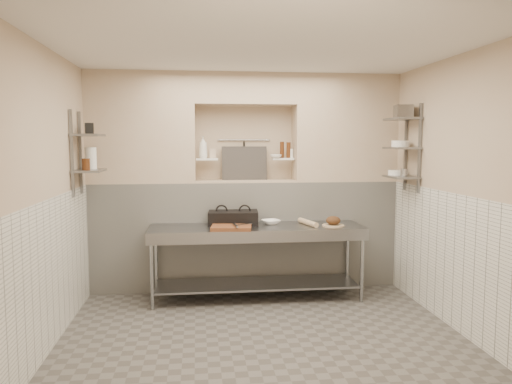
{
  "coord_description": "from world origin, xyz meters",
  "views": [
    {
      "loc": [
        -0.62,
        -4.76,
        1.92
      ],
      "look_at": [
        0.04,
        0.9,
        1.35
      ],
      "focal_mm": 35.0,
      "sensor_mm": 36.0,
      "label": 1
    }
  ],
  "objects": [
    {
      "name": "bread_board",
      "position": [
        1.02,
        1.1,
        0.91
      ],
      "size": [
        0.27,
        0.27,
        0.02
      ],
      "primitive_type": "cylinder",
      "color": "tan",
      "rests_on": "prep_table"
    },
    {
      "name": "bowl_alcove",
      "position": [
        0.4,
        1.7,
        1.74
      ],
      "size": [
        0.18,
        0.18,
        0.05
      ],
      "primitive_type": "imported",
      "rotation": [
        0.0,
        0.0,
        -0.25
      ],
      "color": "white",
      "rests_on": "alcove_shelf_right"
    },
    {
      "name": "condiment_a",
      "position": [
        0.57,
        1.73,
        1.82
      ],
      "size": [
        0.06,
        0.06,
        0.21
      ],
      "primitive_type": "cylinder",
      "color": "#44210E",
      "rests_on": "alcove_shelf_right"
    },
    {
      "name": "jar_alcove",
      "position": [
        -0.42,
        1.79,
        1.77
      ],
      "size": [
        0.08,
        0.08,
        0.12
      ],
      "primitive_type": "cube",
      "color": "tan",
      "rests_on": "alcove_shelf_left"
    },
    {
      "name": "splash_panel",
      "position": [
        0.0,
        1.85,
        1.64
      ],
      "size": [
        0.6,
        0.08,
        0.45
      ],
      "primitive_type": "cube",
      "rotation": [
        -0.14,
        0.0,
        0.0
      ],
      "color": "#383330",
      "rests_on": "alcove_sill"
    },
    {
      "name": "basket_right",
      "position": [
        1.84,
        1.03,
        2.29
      ],
      "size": [
        0.23,
        0.27,
        0.15
      ],
      "primitive_type": "cube",
      "rotation": [
        0.0,
        0.0,
        -0.18
      ],
      "color": "gray",
      "rests_on": "wall_shelf_right_upper"
    },
    {
      "name": "backwall_pillar_right",
      "position": [
        1.33,
        1.75,
        2.1
      ],
      "size": [
        1.35,
        0.4,
        1.4
      ],
      "primitive_type": "cube",
      "color": "tan",
      "rests_on": "backwall_lower"
    },
    {
      "name": "wall_shelf_right_mid",
      "position": [
        1.84,
        1.05,
        1.85
      ],
      "size": [
        0.3,
        0.5,
        0.02
      ],
      "primitive_type": "cube",
      "color": "slate",
      "rests_on": "wall_right"
    },
    {
      "name": "wall_back",
      "position": [
        0.0,
        2.0,
        1.4
      ],
      "size": [
        4.0,
        0.1,
        2.8
      ],
      "primitive_type": "cube",
      "color": "tan",
      "rests_on": "ground"
    },
    {
      "name": "wall_shelf_right_upper",
      "position": [
        1.84,
        1.05,
        2.2
      ],
      "size": [
        0.3,
        0.5,
        0.03
      ],
      "primitive_type": "cube",
      "color": "slate",
      "rests_on": "wall_right"
    },
    {
      "name": "wall_right",
      "position": [
        2.05,
        0.0,
        1.4
      ],
      "size": [
        0.1,
        3.9,
        2.8
      ],
      "primitive_type": "cube",
      "color": "tan",
      "rests_on": "ground"
    },
    {
      "name": "bowl_right_mid",
      "position": [
        1.84,
        1.1,
        1.9
      ],
      "size": [
        0.21,
        0.21,
        0.08
      ],
      "primitive_type": "cylinder",
      "color": "white",
      "rests_on": "wall_shelf_right_mid"
    },
    {
      "name": "bottle_soap",
      "position": [
        -0.55,
        1.74,
        1.86
      ],
      "size": [
        0.14,
        0.14,
        0.29
      ],
      "primitive_type": "imported",
      "rotation": [
        0.0,
        0.0,
        0.29
      ],
      "color": "white",
      "rests_on": "alcove_shelf_left"
    },
    {
      "name": "rolling_pin",
      "position": [
        0.72,
        1.2,
        0.93
      ],
      "size": [
        0.18,
        0.44,
        0.07
      ],
      "primitive_type": "cylinder",
      "rotation": [
        1.57,
        0.0,
        0.26
      ],
      "color": "tan",
      "rests_on": "prep_table"
    },
    {
      "name": "tongs",
      "position": [
        -0.2,
        0.97,
        0.96
      ],
      "size": [
        0.06,
        0.28,
        0.03
      ],
      "primitive_type": "cylinder",
      "rotation": [
        1.57,
        0.0,
        0.11
      ],
      "color": "gray",
      "rests_on": "cutting_board"
    },
    {
      "name": "utensil_rail",
      "position": [
        0.0,
        1.92,
        1.95
      ],
      "size": [
        0.7,
        0.02,
        0.02
      ],
      "primitive_type": "cylinder",
      "rotation": [
        0.0,
        1.57,
        0.0
      ],
      "color": "gray",
      "rests_on": "wall_back"
    },
    {
      "name": "canister_right",
      "position": [
        1.84,
        0.96,
        1.56
      ],
      "size": [
        0.09,
        0.09,
        0.09
      ],
      "primitive_type": "cylinder",
      "color": "gray",
      "rests_on": "wall_shelf_right_lower"
    },
    {
      "name": "floor",
      "position": [
        0.0,
        0.0,
        -0.05
      ],
      "size": [
        4.0,
        3.9,
        0.1
      ],
      "primitive_type": "cube",
      "color": "#45423D",
      "rests_on": "ground"
    },
    {
      "name": "cutting_board",
      "position": [
        -0.24,
        1.02,
        0.92
      ],
      "size": [
        0.51,
        0.38,
        0.04
      ],
      "primitive_type": "cube",
      "rotation": [
        0.0,
        0.0,
        -0.13
      ],
      "color": "brown",
      "rests_on": "prep_table"
    },
    {
      "name": "bowl_right",
      "position": [
        1.84,
        1.19,
        1.54
      ],
      "size": [
        0.21,
        0.21,
        0.06
      ],
      "primitive_type": "cylinder",
      "color": "white",
      "rests_on": "wall_shelf_right_lower"
    },
    {
      "name": "prep_table",
      "position": [
        0.09,
        1.18,
        0.64
      ],
      "size": [
        2.6,
        0.7,
        0.9
      ],
      "color": "gray",
      "rests_on": "floor"
    },
    {
      "name": "wainscot_left",
      "position": [
        -1.99,
        0.0,
        0.7
      ],
      "size": [
        0.02,
        3.9,
        1.4
      ],
      "primitive_type": "cube",
      "color": "silver",
      "rests_on": "floor"
    },
    {
      "name": "backwall_header",
      "position": [
        0.0,
        1.75,
        2.6
      ],
      "size": [
        1.3,
        0.4,
        0.4
      ],
      "primitive_type": "cube",
      "color": "tan",
      "rests_on": "backwall_lower"
    },
    {
      "name": "condiment_b",
      "position": [
        0.49,
        1.77,
        1.82
      ],
      "size": [
        0.05,
        0.05,
        0.21
      ],
      "primitive_type": "cylinder",
      "color": "#44210E",
      "rests_on": "alcove_shelf_right"
    },
    {
      "name": "backwall_lower",
      "position": [
        0.0,
        1.75,
        0.7
      ],
      "size": [
        4.0,
        0.4,
        1.4
      ],
      "primitive_type": "cube",
      "color": "silver",
      "rests_on": "floor"
    },
    {
      "name": "bread_loaf",
      "position": [
        1.02,
        1.1,
        0.97
      ],
      "size": [
        0.18,
        0.18,
        0.11
      ],
      "primitive_type": "ellipsoid",
      "color": "#4C2D19",
      "rests_on": "bread_board"
    },
    {
      "name": "alcove_sill",
      "position": [
        0.0,
        1.75,
        1.41
      ],
      "size": [
        1.3,
        0.4,
        0.02
      ],
      "primitive_type": "cube",
      "color": "tan",
      "rests_on": "backwall_lower"
    },
    {
      "name": "panini_press",
      "position": [
        -0.19,
        1.4,
        0.98
      ],
      "size": [
        0.64,
        0.49,
        0.17
      ],
      "rotation": [
        0.0,
        0.0,
        -0.08
      ],
      "color": "black",
      "rests_on": "prep_table"
    },
    {
      "name": "box_left_upper",
      "position": [
        -1.84,
        1.12,
        2.08
      ],
      "size": [
        0.11,
        0.11,
        0.13
      ],
      "primitive_type": "cube",
      "rotation": [
        0.0,
        0.0,
        0.3
      ],
      "color": "black",
      "rests_on": "wall_shelf_left_upper"
    },
    {
      "name": "alcove_shelf_left",
      "position": [
        -0.5,
        1.75,
        1.7
      ],
      "size": [
        0.28,
        0.16,
        0.02
      ],
      "primitive_type": "cube",
      "color": "white",
      "rests_on": "backwall_lower"
    },
    {
      "name": "mixing_bowl",
      "position": [
        0.28,
        1.34,
        0.93
      ],
      "size": [
        0.28,
        0.28,
        0.05
      ],
      "primitive_type": "imported",
      "rotation": [
        0.0,
        0.0,
        0.35
      ],
      "color": "white",
      "rests_on": "prep_table"
    },
    {
      "name": "shelf_rail_right_a",
      "position": [
        1.98,
        1.25,
        1.85
      ],
      "size": [
        0.03,
        0.03,
        1.05
      ],
      "primitive_type": "cube",
      "color": "slate",
      "rests_on": "wall_right"
    },
    {
      "name": "shelf_rail_left_b",
      "position": [
        -1.98,
        0.85,
        1.8
      ],
      "size": [
        0.03,
        0.03,
        0.95
      ],
      "primitive_type": "cube",
      "color": "slate",
      "rests_on": "wall_left"
    },
    {
      "name": "alcove_shelf_right",
      "position": [
        0.5,
        1.75,
        1.7
      ],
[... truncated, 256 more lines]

